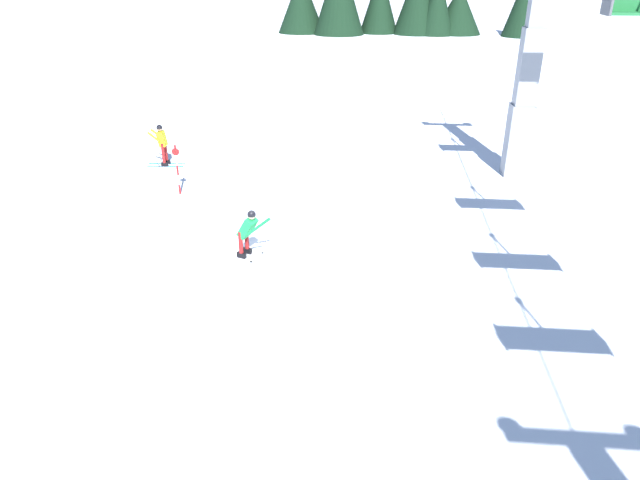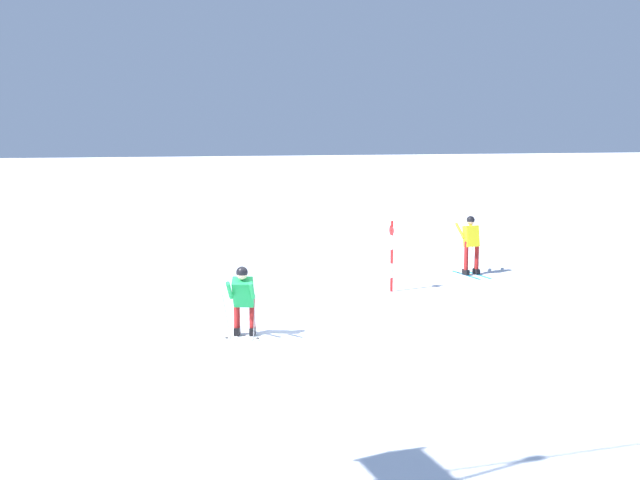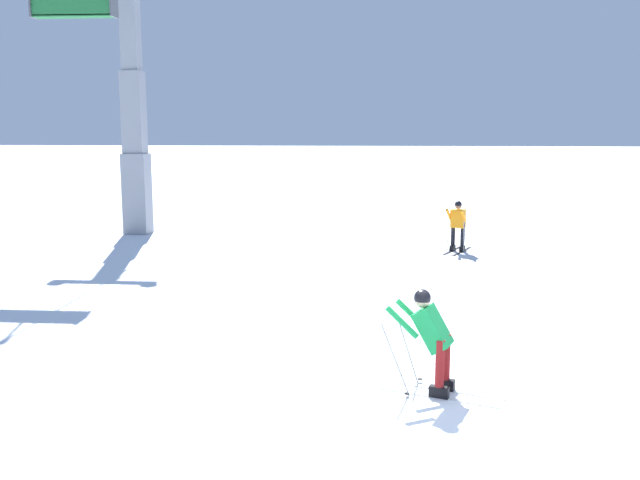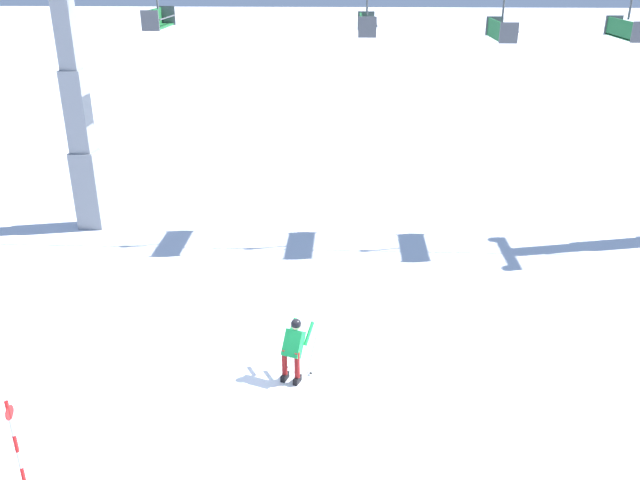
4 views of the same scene
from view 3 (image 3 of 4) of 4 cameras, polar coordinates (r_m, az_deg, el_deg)
The scene contains 5 objects.
ground_plane at distance 10.17m, azimuth 7.86°, elevation -13.11°, with size 260.00×260.00×0.00m, color white.
skier_carving_main at distance 10.34m, azimuth 9.07°, elevation -7.54°, with size 1.12×1.83×1.67m.
lift_tower_far at distance 26.06m, azimuth -14.88°, elevation 8.82°, with size 0.86×2.80×9.22m.
chairlift_seat_fourth at distance 21.94m, azimuth -19.49°, elevation 17.53°, with size 0.61×2.39×2.24m.
skier_distant_uphill at distance 22.08m, azimuth 11.16°, elevation 1.39°, with size 1.72×1.06×1.60m.
Camera 3 is at (-9.39, 0.62, 3.85)m, focal length 39.30 mm.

